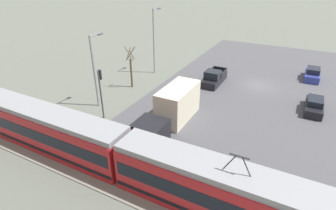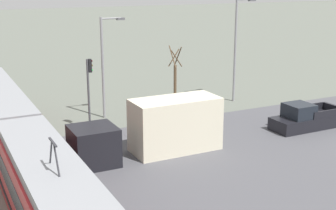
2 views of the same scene
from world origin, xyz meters
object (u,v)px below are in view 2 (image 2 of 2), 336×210
object	(u,v)px
pickup_truck	(305,119)
traffic_light_pole	(89,84)
box_truck	(157,129)
street_lamp_mid_block	(237,44)
street_tree	(175,81)
light_rail_tram	(22,149)
street_lamp_near_crossing	(105,60)

from	to	relation	value
pickup_truck	traffic_light_pole	size ratio (longest dim) A/B	1.04
box_truck	street_lamp_mid_block	world-z (taller)	street_lamp_mid_block
box_truck	pickup_truck	bearing A→B (deg)	-91.45
street_tree	light_rail_tram	bearing A→B (deg)	122.94
street_lamp_mid_block	street_tree	bearing A→B (deg)	90.89
traffic_light_pole	street_lamp_mid_block	world-z (taller)	street_lamp_mid_block
box_truck	street_tree	bearing A→B (deg)	-33.74
street_tree	street_lamp_near_crossing	bearing A→B (deg)	86.61
light_rail_tram	street_lamp_mid_block	xyz separation A→B (m)	(9.14, -20.08, 3.35)
box_truck	street_lamp_near_crossing	xyz separation A→B (m)	(9.09, 0.04, 2.90)
light_rail_tram	street_lamp_near_crossing	world-z (taller)	street_lamp_near_crossing
box_truck	street_tree	distance (m)	10.55
street_lamp_near_crossing	street_lamp_mid_block	world-z (taller)	street_lamp_mid_block
street_tree	traffic_light_pole	bearing A→B (deg)	104.06
light_rail_tram	street_lamp_near_crossing	distance (m)	12.68
pickup_truck	box_truck	bearing A→B (deg)	88.55
light_rail_tram	street_lamp_near_crossing	xyz separation A→B (m)	(9.39, -8.07, 2.75)
light_rail_tram	street_lamp_mid_block	world-z (taller)	street_lamp_mid_block
light_rail_tram	box_truck	world-z (taller)	light_rail_tram
pickup_truck	street_lamp_near_crossing	size ratio (longest dim) A/B	0.68
light_rail_tram	box_truck	xyz separation A→B (m)	(0.29, -8.11, -0.15)
box_truck	pickup_truck	world-z (taller)	box_truck
light_rail_tram	street_lamp_near_crossing	bearing A→B (deg)	-40.68
box_truck	light_rail_tram	bearing A→B (deg)	92.08
box_truck	street_lamp_near_crossing	distance (m)	9.55
pickup_truck	street_tree	xyz separation A→B (m)	(9.04, 5.88, 1.63)
light_rail_tram	street_tree	distance (m)	16.64
traffic_light_pole	street_tree	bearing A→B (deg)	-75.94
street_tree	street_lamp_mid_block	bearing A→B (deg)	-89.11
light_rail_tram	box_truck	size ratio (longest dim) A/B	3.29
traffic_light_pole	street_tree	xyz separation A→B (m)	(1.99, -7.93, -0.91)
pickup_truck	traffic_light_pole	bearing A→B (deg)	62.94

